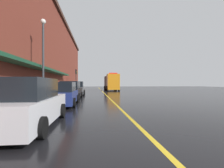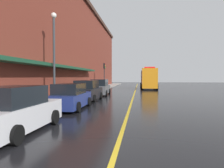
# 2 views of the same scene
# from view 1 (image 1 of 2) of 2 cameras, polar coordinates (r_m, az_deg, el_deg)

# --- Properties ---
(ground_plane) EXTENTS (112.00, 112.00, 0.00)m
(ground_plane) POSITION_cam_1_polar(r_m,az_deg,el_deg) (28.65, -3.04, -2.95)
(ground_plane) COLOR black
(sidewalk_left) EXTENTS (2.40, 70.00, 0.15)m
(sidewalk_left) POSITION_cam_1_polar(r_m,az_deg,el_deg) (28.97, -15.39, -2.77)
(sidewalk_left) COLOR #9E9B93
(sidewalk_left) RESTS_ON ground
(lane_center_stripe) EXTENTS (0.16, 70.00, 0.01)m
(lane_center_stripe) POSITION_cam_1_polar(r_m,az_deg,el_deg) (28.65, -3.04, -2.94)
(lane_center_stripe) COLOR gold
(lane_center_stripe) RESTS_ON ground
(brick_building_left) EXTENTS (9.35, 64.00, 13.91)m
(brick_building_left) POSITION_cam_1_polar(r_m,az_deg,el_deg) (29.76, -26.00, 10.61)
(brick_building_left) COLOR maroon
(brick_building_left) RESTS_ON ground
(parked_car_0) EXTENTS (1.97, 4.69, 1.77)m
(parked_car_0) POSITION_cam_1_polar(r_m,az_deg,el_deg) (6.67, -26.97, -6.31)
(parked_car_0) COLOR silver
(parked_car_0) RESTS_ON ground
(parked_car_1) EXTENTS (2.08, 4.63, 1.68)m
(parked_car_1) POSITION_cam_1_polar(r_m,az_deg,el_deg) (12.41, -16.74, -3.45)
(parked_car_1) COLOR navy
(parked_car_1) RESTS_ON ground
(parked_car_2) EXTENTS (2.22, 4.38, 1.81)m
(parked_car_2) POSITION_cam_1_polar(r_m,az_deg,el_deg) (17.53, -14.22, -2.21)
(parked_car_2) COLOR black
(parked_car_2) RESTS_ON ground
(parked_car_3) EXTENTS (2.20, 4.92, 1.84)m
(parked_car_3) POSITION_cam_1_polar(r_m,az_deg,el_deg) (23.20, -12.10, -1.58)
(parked_car_3) COLOR #595B60
(parked_car_3) RESTS_ON ground
(utility_truck) EXTENTS (2.86, 9.02, 3.74)m
(utility_truck) POSITION_cam_1_polar(r_m,az_deg,el_deg) (36.61, -0.28, 0.53)
(utility_truck) COLOR orange
(utility_truck) RESTS_ON ground
(parking_meter_0) EXTENTS (0.14, 0.18, 1.33)m
(parking_meter_0) POSITION_cam_1_polar(r_m,az_deg,el_deg) (14.94, -20.74, -1.80)
(parking_meter_0) COLOR #4C4C51
(parking_meter_0) RESTS_ON sidewalk_left
(parking_meter_1) EXTENTS (0.14, 0.18, 1.33)m
(parking_meter_1) POSITION_cam_1_polar(r_m,az_deg,el_deg) (19.42, -17.36, -1.33)
(parking_meter_1) COLOR #4C4C51
(parking_meter_1) RESTS_ON sidewalk_left
(street_lamp_left) EXTENTS (0.44, 0.44, 6.94)m
(street_lamp_left) POSITION_cam_1_polar(r_m,az_deg,el_deg) (15.38, -22.94, 10.76)
(street_lamp_left) COLOR #33383D
(street_lamp_left) RESTS_ON sidewalk_left
(traffic_light_near) EXTENTS (0.38, 0.36, 4.30)m
(traffic_light_near) POSITION_cam_1_polar(r_m,az_deg,el_deg) (34.21, -12.45, 2.84)
(traffic_light_near) COLOR #232326
(traffic_light_near) RESTS_ON sidewalk_left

